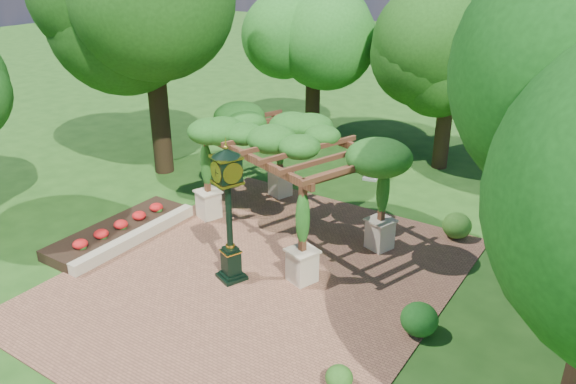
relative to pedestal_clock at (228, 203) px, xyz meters
The scene contains 13 objects.
ground 2.57m from the pedestal_clock, 38.28° to the right, with size 120.00×120.00×0.00m, color #1E4714.
brick_plaza 2.55m from the pedestal_clock, 37.49° to the left, with size 10.00×12.00×0.04m, color brown.
border_wall 4.55m from the pedestal_clock, behind, with size 0.35×5.00×0.40m, color #C6B793.
flower_bed 5.36m from the pedestal_clock, behind, with size 1.50×5.00×0.36m, color red.
pedestal_clock is the anchor object (origin of this frame).
pergola 3.46m from the pedestal_clock, 93.68° to the left, with size 7.01×5.57×3.85m.
sundial 9.46m from the pedestal_clock, 90.20° to the left, with size 0.68×0.68×1.04m.
shrub_front 5.63m from the pedestal_clock, 24.64° to the right, with size 0.61×0.61×0.55m, color #255418.
shrub_mid 5.85m from the pedestal_clock, ahead, with size 0.93×0.93×0.84m, color #174E15.
shrub_back 7.87m from the pedestal_clock, 52.82° to the left, with size 0.95×0.95×0.86m, color #33661D.
tree_west_near 10.39m from the pedestal_clock, 146.70° to the left, with size 5.71×5.71×9.97m.
tree_west_far 13.75m from the pedestal_clock, 111.35° to the left, with size 4.50×4.50×7.67m.
tree_north 12.52m from the pedestal_clock, 81.34° to the left, with size 4.21×4.21×6.82m.
Camera 1 is at (8.44, -10.21, 8.85)m, focal length 35.00 mm.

